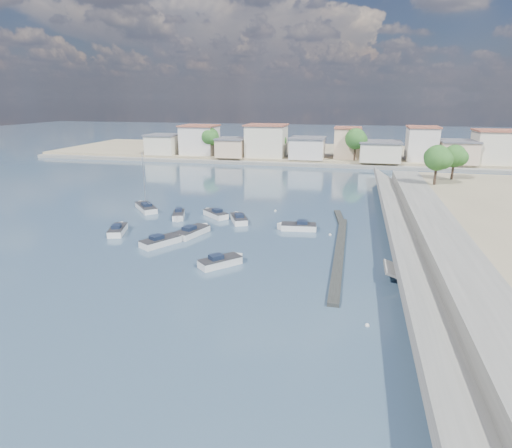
{
  "coord_description": "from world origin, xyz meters",
  "views": [
    {
      "loc": [
        7.91,
        -35.32,
        16.6
      ],
      "look_at": [
        -3.49,
        14.45,
        1.4
      ],
      "focal_mm": 30.0,
      "sensor_mm": 36.0,
      "label": 1
    }
  ],
  "objects": [
    {
      "name": "seawall_walkway",
      "position": [
        18.5,
        13.0,
        0.9
      ],
      "size": [
        5.0,
        90.0,
        1.8
      ],
      "primitive_type": "cube",
      "color": "slate",
      "rests_on": "ground"
    },
    {
      "name": "shore_trees",
      "position": [
        8.34,
        68.11,
        6.22
      ],
      "size": [
        74.56,
        38.32,
        7.92
      ],
      "color": "#38281E",
      "rests_on": "ground"
    },
    {
      "name": "mooring_buoys",
      "position": [
        8.45,
        12.81,
        0.05
      ],
      "size": [
        16.56,
        32.15,
        0.35
      ],
      "color": "silver",
      "rests_on": "ground"
    },
    {
      "name": "motorboat_d",
      "position": [
        1.21,
        17.69,
        0.38
      ],
      "size": [
        5.15,
        2.34,
        1.48
      ],
      "color": "silver",
      "rests_on": "ground"
    },
    {
      "name": "motorboat_b",
      "position": [
        -13.39,
        8.44,
        0.38
      ],
      "size": [
        4.07,
        5.01,
        1.48
      ],
      "color": "silver",
      "rests_on": "ground"
    },
    {
      "name": "motorboat_c",
      "position": [
        -11.18,
        21.38,
        0.38
      ],
      "size": [
        4.44,
        4.21,
        1.48
      ],
      "color": "silver",
      "rests_on": "ground"
    },
    {
      "name": "ground",
      "position": [
        0.0,
        40.0,
        0.0
      ],
      "size": [
        400.0,
        400.0,
        0.0
      ],
      "primitive_type": "plane",
      "color": "#283C51",
      "rests_on": "ground"
    },
    {
      "name": "motorboat_e",
      "position": [
        -11.18,
        12.78,
        0.38
      ],
      "size": [
        3.44,
        5.65,
        1.48
      ],
      "color": "silver",
      "rests_on": "ground"
    },
    {
      "name": "motorboat_f",
      "position": [
        -7.19,
        19.74,
        0.38
      ],
      "size": [
        3.45,
        4.87,
        1.48
      ],
      "color": "silver",
      "rests_on": "ground"
    },
    {
      "name": "far_shore_land",
      "position": [
        0.0,
        92.0,
        0.7
      ],
      "size": [
        160.0,
        40.0,
        1.4
      ],
      "primitive_type": "cube",
      "color": "gray",
      "rests_on": "ground"
    },
    {
      "name": "motorboat_h",
      "position": [
        -4.62,
        3.78,
        0.38
      ],
      "size": [
        4.25,
        4.38,
        1.48
      ],
      "color": "silver",
      "rests_on": "ground"
    },
    {
      "name": "far_shore_quay",
      "position": [
        0.0,
        71.0,
        0.4
      ],
      "size": [
        160.0,
        2.5,
        0.8
      ],
      "primitive_type": "cube",
      "color": "slate",
      "rests_on": "ground"
    },
    {
      "name": "sailboat",
      "position": [
        -22.74,
        22.69,
        0.41
      ],
      "size": [
        5.31,
        5.63,
        9.0
      ],
      "color": "silver",
      "rests_on": "ground"
    },
    {
      "name": "breakwater",
      "position": [
        6.9,
        12.69,
        0.17
      ],
      "size": [
        2.0,
        31.02,
        0.35
      ],
      "color": "black",
      "rests_on": "ground"
    },
    {
      "name": "far_town",
      "position": [
        10.71,
        76.92,
        4.93
      ],
      "size": [
        113.01,
        12.8,
        8.35
      ],
      "color": "beige",
      "rests_on": "far_shore_land"
    },
    {
      "name": "motorboat_g",
      "position": [
        -15.99,
        19.47,
        0.38
      ],
      "size": [
        2.67,
        4.42,
        1.48
      ],
      "color": "silver",
      "rests_on": "ground"
    },
    {
      "name": "motorboat_a",
      "position": [
        -20.79,
        11.32,
        0.38
      ],
      "size": [
        2.96,
        4.87,
        1.48
      ],
      "color": "silver",
      "rests_on": "ground"
    }
  ]
}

